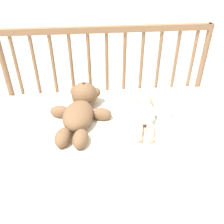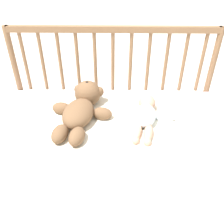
{
  "view_description": "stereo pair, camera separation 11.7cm",
  "coord_description": "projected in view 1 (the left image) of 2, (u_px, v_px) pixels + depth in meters",
  "views": [
    {
      "loc": [
        -0.1,
        -1.08,
        1.34
      ],
      "look_at": [
        0.0,
        -0.0,
        0.56
      ],
      "focal_mm": 40.0,
      "sensor_mm": 36.0,
      "label": 1
    },
    {
      "loc": [
        0.02,
        -1.08,
        1.34
      ],
      "look_at": [
        0.0,
        -0.0,
        0.56
      ],
      "focal_mm": 40.0,
      "sensor_mm": 36.0,
      "label": 2
    }
  ],
  "objects": [
    {
      "name": "ground_plane",
      "position": [
        112.0,
        180.0,
        1.66
      ],
      "size": [
        12.0,
        12.0,
        0.0
      ],
      "primitive_type": "plane",
      "color": "silver"
    },
    {
      "name": "teddy_bear",
      "position": [
        80.0,
        109.0,
        1.35
      ],
      "size": [
        0.35,
        0.48,
        0.15
      ],
      "color": "brown",
      "rests_on": "crib_mattress"
    },
    {
      "name": "baby",
      "position": [
        145.0,
        113.0,
        1.36
      ],
      "size": [
        0.33,
        0.36,
        0.1
      ],
      "color": "white",
      "rests_on": "crib_mattress"
    },
    {
      "name": "crib_rail",
      "position": [
        107.0,
        70.0,
        1.56
      ],
      "size": [
        1.26,
        0.04,
        0.91
      ],
      "color": "brown",
      "rests_on": "ground_plane"
    },
    {
      "name": "blanket",
      "position": [
        108.0,
        121.0,
        1.36
      ],
      "size": [
        0.89,
        0.56,
        0.01
      ],
      "color": "silver",
      "rests_on": "crib_mattress"
    },
    {
      "name": "crib_mattress",
      "position": [
        112.0,
        153.0,
        1.52
      ],
      "size": [
        1.26,
        0.62,
        0.5
      ],
      "color": "silver",
      "rests_on": "ground_plane"
    }
  ]
}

